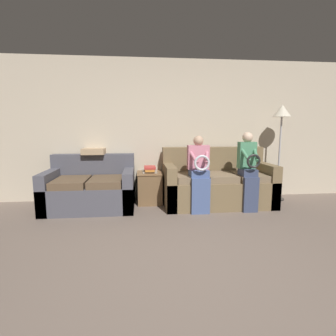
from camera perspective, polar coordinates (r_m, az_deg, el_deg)
ground_plane at (r=2.42m, az=6.38°, el=-24.35°), size 14.00×14.00×0.00m
wall_back at (r=4.89m, az=-0.61°, el=8.17°), size 7.47×0.06×2.55m
couch_main at (r=4.65m, az=10.55°, el=-3.55°), size 1.84×0.90×0.98m
couch_side at (r=4.56m, az=-16.39°, el=-4.48°), size 1.42×0.97×0.87m
child_left_seated at (r=4.13m, az=6.81°, el=-0.64°), size 0.34×0.37×1.20m
child_right_seated at (r=4.37m, az=17.10°, el=0.07°), size 0.28×0.37×1.26m
side_shelf at (r=4.68m, az=-4.00°, el=-4.16°), size 0.44×0.53×0.55m
book_stack at (r=4.61m, az=-3.99°, el=-0.33°), size 0.25×0.30×0.11m
floor_lamp at (r=5.16m, az=23.49°, el=9.58°), size 0.31×0.31×1.73m
throw_pillow at (r=4.80m, az=-15.81°, el=3.54°), size 0.38×0.38×0.10m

